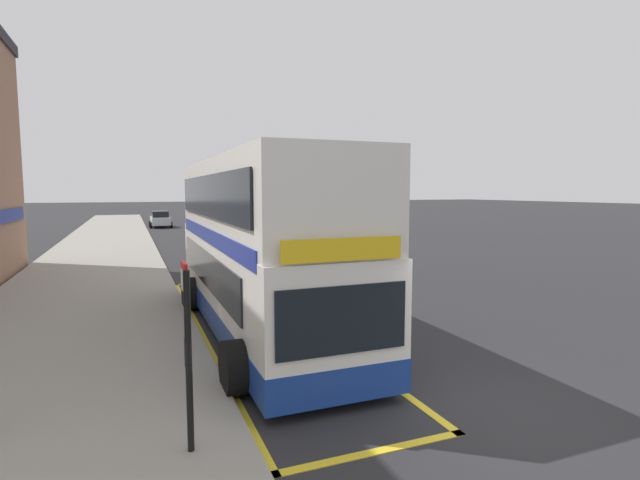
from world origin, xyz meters
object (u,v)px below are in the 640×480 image
parked_car_silver_behind (160,219)px  bus_stop_sign (187,340)px  parked_car_teal_kerbside (203,214)px  double_decker_bus (259,252)px  parked_car_silver_across (226,215)px

parked_car_silver_behind → bus_stop_sign: bearing=-95.4°
bus_stop_sign → parked_car_teal_kerbside: 54.73m
double_decker_bus → parked_car_teal_kerbside: double_decker_bus is taller
parked_car_silver_across → parked_car_teal_kerbside: size_ratio=1.00×
parked_car_silver_across → double_decker_bus: bearing=82.8°
parked_car_silver_across → parked_car_teal_kerbside: (-1.91, 5.15, 0.00)m
double_decker_bus → parked_car_silver_across: 44.10m
double_decker_bus → parked_car_silver_across: bearing=80.4°
parked_car_silver_across → parked_car_silver_behind: 9.01m
double_decker_bus → parked_car_teal_kerbside: bearing=83.6°
parked_car_silver_across → parked_car_teal_kerbside: 5.49m
parked_car_silver_behind → parked_car_teal_kerbside: bearing=58.5°
bus_stop_sign → parked_car_silver_behind: 44.09m
parked_car_silver_behind → parked_car_teal_kerbside: 11.57m
parked_car_teal_kerbside → parked_car_silver_across: bearing=111.5°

